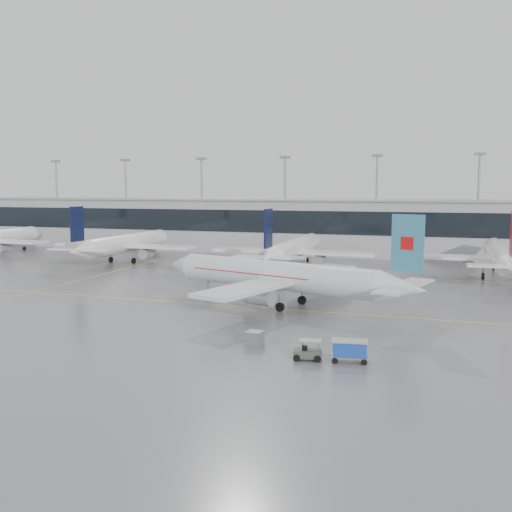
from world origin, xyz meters
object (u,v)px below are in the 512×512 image
(baggage_tug, at_px, (308,353))
(baggage_cart, at_px, (350,349))
(gse_unit, at_px, (255,339))
(air_canada_jet, at_px, (283,277))

(baggage_tug, height_order, baggage_cart, baggage_cart)
(gse_unit, bearing_deg, air_canada_jet, 102.92)
(air_canada_jet, xyz_separation_m, baggage_cart, (11.59, -20.40, -2.73))
(baggage_cart, distance_m, gse_unit, 9.43)
(baggage_cart, bearing_deg, baggage_tug, -180.00)
(baggage_tug, height_order, gse_unit, baggage_tug)
(baggage_tug, bearing_deg, gse_unit, 148.04)
(baggage_tug, xyz_separation_m, baggage_cart, (3.56, 0.56, 0.49))
(baggage_cart, xyz_separation_m, gse_unit, (-9.24, 1.86, -0.36))
(baggage_tug, bearing_deg, air_canada_jet, 102.08)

